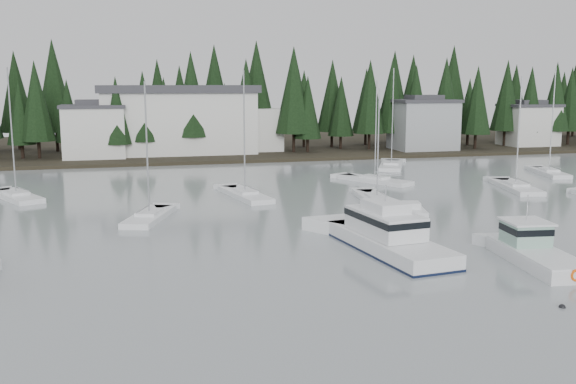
% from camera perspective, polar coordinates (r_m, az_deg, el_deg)
% --- Properties ---
extents(ground, '(260.00, 260.00, 0.00)m').
position_cam_1_polar(ground, '(28.87, 15.85, -14.41)').
color(ground, gray).
rests_on(ground, ground).
extents(far_shore_land, '(240.00, 54.00, 1.00)m').
position_cam_1_polar(far_shore_land, '(120.97, -7.86, 4.00)').
color(far_shore_land, black).
rests_on(far_shore_land, ground).
extents(conifer_treeline, '(200.00, 22.00, 20.00)m').
position_cam_1_polar(conifer_treeline, '(110.10, -7.19, 3.47)').
color(conifer_treeline, black).
rests_on(conifer_treeline, ground).
extents(house_west, '(9.54, 7.42, 8.75)m').
position_cam_1_polar(house_west, '(101.96, -16.86, 5.28)').
color(house_west, silver).
rests_on(house_west, ground).
extents(house_east_a, '(10.60, 8.48, 9.25)m').
position_cam_1_polar(house_east_a, '(112.43, 11.92, 5.97)').
color(house_east_a, '#999EA0').
rests_on(house_east_a, ground).
extents(house_east_b, '(9.54, 7.42, 8.25)m').
position_cam_1_polar(house_east_b, '(125.40, 20.60, 5.69)').
color(house_east_b, silver).
rests_on(house_east_b, ground).
extents(harbor_inn, '(29.50, 11.50, 10.90)m').
position_cam_1_polar(harbor_inn, '(105.68, -8.60, 6.33)').
color(harbor_inn, silver).
rests_on(harbor_inn, ground).
extents(cabin_cruiser_center, '(5.33, 12.79, 5.34)m').
position_cam_1_polar(cabin_cruiser_center, '(45.65, 8.84, -4.17)').
color(cabin_cruiser_center, white).
rests_on(cabin_cruiser_center, ground).
extents(lobster_boat_teal, '(4.15, 9.14, 4.91)m').
position_cam_1_polar(lobster_boat_teal, '(45.10, 21.07, -5.17)').
color(lobster_boat_teal, white).
rests_on(lobster_boat_teal, ground).
extents(sailboat_1, '(5.04, 10.51, 12.93)m').
position_cam_1_polar(sailboat_1, '(75.97, 19.56, 0.31)').
color(sailboat_1, white).
rests_on(sailboat_1, ground).
extents(sailboat_2, '(5.20, 8.71, 12.35)m').
position_cam_1_polar(sailboat_2, '(56.77, -12.21, -2.32)').
color(sailboat_2, white).
rests_on(sailboat_2, ground).
extents(sailboat_3, '(4.64, 9.20, 14.28)m').
position_cam_1_polar(sailboat_3, '(89.74, 22.16, 1.52)').
color(sailboat_3, white).
rests_on(sailboat_3, ground).
extents(sailboat_4, '(7.20, 10.63, 14.29)m').
position_cam_1_polar(sailboat_4, '(91.64, 9.16, 2.24)').
color(sailboat_4, white).
rests_on(sailboat_4, ground).
extents(sailboat_5, '(4.29, 10.44, 13.52)m').
position_cam_1_polar(sailboat_5, '(66.67, -3.84, -0.37)').
color(sailboat_5, white).
rests_on(sailboat_5, ground).
extents(sailboat_7, '(6.92, 9.72, 12.52)m').
position_cam_1_polar(sailboat_7, '(77.23, 7.71, 0.93)').
color(sailboat_7, white).
rests_on(sailboat_7, ground).
extents(sailboat_8, '(3.83, 10.49, 11.78)m').
position_cam_1_polar(sailboat_8, '(63.98, 7.90, -0.88)').
color(sailboat_8, white).
rests_on(sailboat_8, ground).
extents(sailboat_10, '(6.50, 9.39, 13.76)m').
position_cam_1_polar(sailboat_10, '(71.20, -22.99, -0.48)').
color(sailboat_10, white).
rests_on(sailboat_10, ground).
extents(runabout_1, '(3.49, 5.59, 1.42)m').
position_cam_1_polar(runabout_1, '(59.27, 10.89, -1.72)').
color(runabout_1, white).
rests_on(runabout_1, ground).
extents(mooring_buoy_dark, '(0.37, 0.37, 0.37)m').
position_cam_1_polar(mooring_buoy_dark, '(37.03, 23.18, -9.42)').
color(mooring_buoy_dark, black).
rests_on(mooring_buoy_dark, ground).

